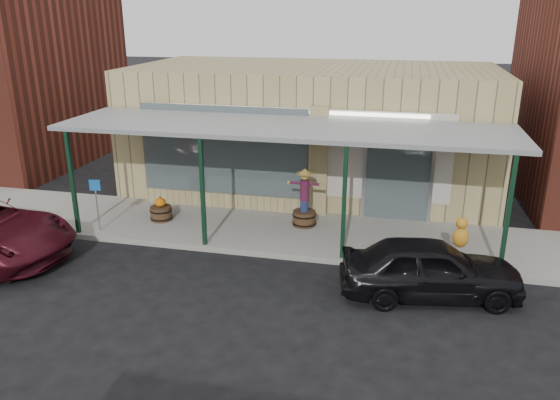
% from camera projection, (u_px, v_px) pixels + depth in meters
% --- Properties ---
extents(ground, '(120.00, 120.00, 0.00)m').
position_uv_depth(ground, '(248.00, 296.00, 12.01)').
color(ground, black).
rests_on(ground, ground).
extents(sidewalk, '(40.00, 3.20, 0.15)m').
position_uv_depth(sidewalk, '(284.00, 232.00, 15.29)').
color(sidewalk, gray).
rests_on(sidewalk, ground).
extents(storefront, '(12.00, 6.25, 4.20)m').
position_uv_depth(storefront, '(313.00, 129.00, 18.83)').
color(storefront, tan).
rests_on(storefront, ground).
extents(awning, '(12.00, 3.00, 3.04)m').
position_uv_depth(awning, '(284.00, 129.00, 14.29)').
color(awning, slate).
rests_on(awning, ground).
extents(block_buildings_near, '(61.00, 8.00, 8.00)m').
position_uv_depth(block_buildings_near, '(376.00, 77.00, 18.81)').
color(block_buildings_near, maroon).
rests_on(block_buildings_near, ground).
extents(barrel_scarecrow, '(1.00, 0.82, 1.68)m').
position_uv_depth(barrel_scarecrow, '(304.00, 207.00, 15.39)').
color(barrel_scarecrow, '#4E321F').
rests_on(barrel_scarecrow, sidewalk).
extents(barrel_pumpkin, '(0.72, 0.72, 0.73)m').
position_uv_depth(barrel_pumpkin, '(161.00, 211.00, 15.91)').
color(barrel_pumpkin, '#4E321F').
rests_on(barrel_pumpkin, sidewalk).
extents(handicap_sign, '(0.31, 0.07, 1.48)m').
position_uv_depth(handicap_sign, '(96.00, 198.00, 14.91)').
color(handicap_sign, gray).
rests_on(handicap_sign, sidewalk).
extents(parked_sedan, '(4.11, 2.23, 1.63)m').
position_uv_depth(parked_sedan, '(431.00, 268.00, 11.83)').
color(parked_sedan, black).
rests_on(parked_sedan, ground).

